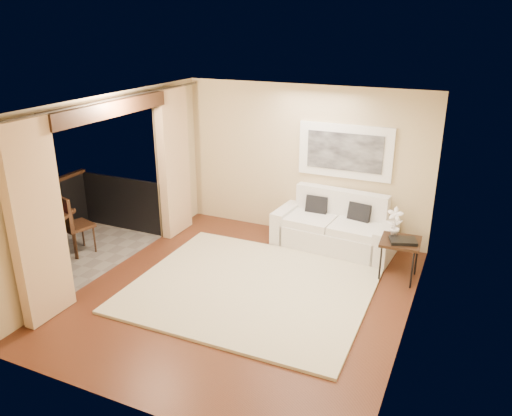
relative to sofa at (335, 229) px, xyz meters
The scene contains 18 objects.
floor 2.25m from the sofa, 109.43° to the right, with size 5.00×5.00×0.00m, color #572B19.
room_shell 4.16m from the sofa, 143.89° to the right, with size 5.00×6.40×5.00m.
balcony 4.56m from the sofa, 152.64° to the right, with size 1.81×2.60×1.17m.
curtains 3.67m from the sofa, 143.69° to the right, with size 0.16×4.80×2.64m.
artwork 1.33m from the sofa, 90.79° to the left, with size 1.62×0.07×0.92m.
rug 2.07m from the sofa, 109.95° to the right, with size 3.36×2.93×0.04m, color beige.
sofa is the anchor object (origin of this frame).
side_table 1.39m from the sofa, 29.94° to the right, with size 0.61×0.61×0.63m.
tray 1.47m from the sofa, 31.23° to the right, with size 0.38×0.28×0.05m, color black.
orchid 1.31m from the sofa, 28.51° to the right, with size 0.24×0.16×0.46m, color white.
bistro_table 4.74m from the sofa, 148.13° to the right, with size 0.88×0.88×0.83m.
balcony_chair_far 4.44m from the sofa, 151.74° to the right, with size 0.57×0.57×1.05m.
balcony_chair_near 4.96m from the sofa, 151.66° to the right, with size 0.47×0.47×0.91m.
ice_bucket 4.85m from the sofa, 150.58° to the right, with size 0.18×0.18×0.20m, color silver.
candle 4.60m from the sofa, 149.25° to the right, with size 0.06×0.06×0.07m, color red.
vase 4.89m from the sofa, 146.31° to the right, with size 0.04×0.04×0.18m, color white.
glass_a 4.68m from the sofa, 146.08° to the right, with size 0.06×0.06×0.12m, color silver.
glass_b 4.63m from the sofa, 146.90° to the right, with size 0.06×0.06×0.12m, color white.
Camera 1 is at (2.77, -5.65, 3.70)m, focal length 35.00 mm.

